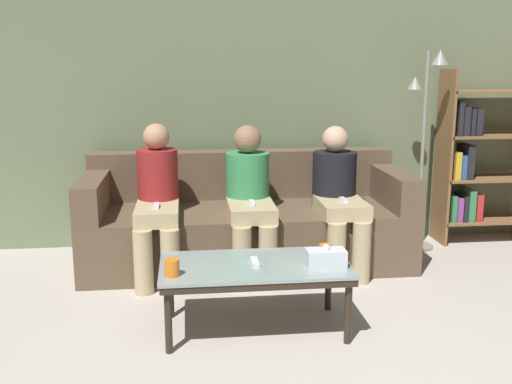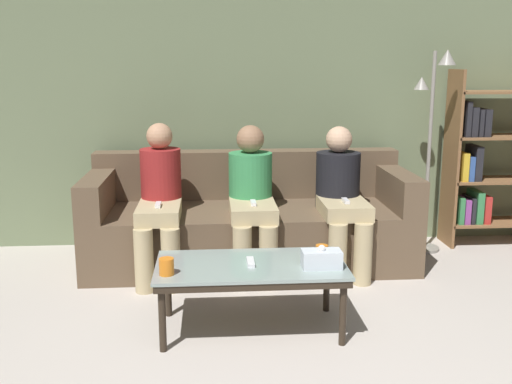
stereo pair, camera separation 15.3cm
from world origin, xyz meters
name	(u,v)px [view 2 (the right image)]	position (x,y,z in m)	size (l,w,h in m)	color
wall_back	(245,90)	(0.00, 3.57, 1.30)	(12.00, 0.06, 2.60)	#707F5B
couch	(250,223)	(0.00, 3.03, 0.31)	(2.45, 0.93, 0.83)	brown
coffee_table	(251,270)	(-0.08, 1.79, 0.36)	(1.08, 0.56, 0.40)	#8C9E99
cup_near_left	(167,267)	(-0.54, 1.64, 0.45)	(0.08, 0.08, 0.09)	orange
cup_near_right	(322,253)	(0.34, 1.81, 0.45)	(0.07, 0.07, 0.09)	orange
tissue_box	(322,259)	(0.31, 1.69, 0.46)	(0.22, 0.12, 0.13)	silver
game_remote	(251,262)	(-0.08, 1.79, 0.41)	(0.04, 0.15, 0.02)	white
bookshelf	(485,163)	(2.00, 3.34, 0.70)	(0.80, 0.32, 1.47)	brown
standing_lamp	(432,130)	(1.48, 3.20, 1.00)	(0.31, 0.26, 1.62)	gray
seated_person_left_end	(160,197)	(-0.66, 2.78, 0.58)	(0.31, 0.71, 1.10)	tan
seated_person_mid_left	(252,195)	(0.00, 2.79, 0.58)	(0.32, 0.72, 1.08)	tan
seated_person_mid_right	(341,194)	(0.66, 2.80, 0.58)	(0.33, 0.70, 1.06)	tan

